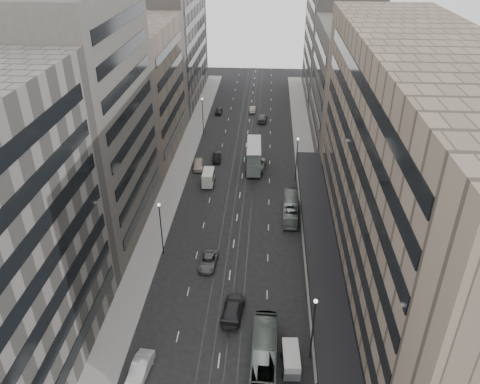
% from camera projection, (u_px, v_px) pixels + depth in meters
% --- Properties ---
extents(ground, '(220.00, 220.00, 0.00)m').
position_uv_depth(ground, '(224.00, 319.00, 55.08)').
color(ground, black).
rests_on(ground, ground).
extents(sidewalk_right, '(4.00, 125.00, 0.15)m').
position_uv_depth(sidewalk_right, '(307.00, 174.00, 86.79)').
color(sidewalk_right, gray).
rests_on(sidewalk_right, ground).
extents(sidewalk_left, '(4.00, 125.00, 0.15)m').
position_uv_depth(sidewalk_left, '(179.00, 170.00, 88.11)').
color(sidewalk_left, gray).
rests_on(sidewalk_left, ground).
extents(department_store, '(19.20, 60.00, 30.00)m').
position_uv_depth(department_store, '(415.00, 181.00, 53.33)').
color(department_store, '#7C6C5A').
rests_on(department_store, ground).
extents(building_right_mid, '(15.00, 28.00, 24.00)m').
position_uv_depth(building_right_mid, '(355.00, 88.00, 92.83)').
color(building_right_mid, '#47433D').
rests_on(building_right_mid, ground).
extents(building_right_far, '(15.00, 32.00, 28.00)m').
position_uv_depth(building_right_far, '(338.00, 44.00, 117.76)').
color(building_right_far, slate).
rests_on(building_right_far, ground).
extents(building_left_b, '(15.00, 26.00, 34.00)m').
position_uv_depth(building_left_b, '(79.00, 120.00, 64.18)').
color(building_left_b, '#47433D').
rests_on(building_left_b, ground).
extents(building_left_c, '(15.00, 28.00, 25.00)m').
position_uv_depth(building_left_c, '(134.00, 91.00, 89.77)').
color(building_left_c, '#736759').
rests_on(building_left_c, ground).
extents(building_left_d, '(15.00, 38.00, 28.00)m').
position_uv_depth(building_left_d, '(167.00, 44.00, 117.54)').
color(building_left_d, slate).
rests_on(building_left_d, ground).
extents(lamp_right_near, '(0.44, 0.44, 8.32)m').
position_uv_depth(lamp_right_near, '(313.00, 322.00, 47.62)').
color(lamp_right_near, '#262628').
rests_on(lamp_right_near, ground).
extents(lamp_right_far, '(0.44, 0.44, 8.32)m').
position_uv_depth(lamp_right_far, '(297.00, 154.00, 82.19)').
color(lamp_right_far, '#262628').
rests_on(lamp_right_far, ground).
extents(lamp_left_near, '(0.44, 0.44, 8.32)m').
position_uv_depth(lamp_left_near, '(161.00, 223.00, 63.38)').
color(lamp_left_near, '#262628').
rests_on(lamp_left_near, ground).
extents(lamp_left_far, '(0.44, 0.44, 8.32)m').
position_uv_depth(lamp_left_far, '(203.00, 112.00, 100.54)').
color(lamp_left_far, '#262628').
rests_on(lamp_left_far, ground).
extents(bus_near, '(2.82, 11.15, 3.09)m').
position_uv_depth(bus_near, '(264.00, 356.00, 48.49)').
color(bus_near, gray).
rests_on(bus_near, ground).
extents(bus_far, '(2.72, 9.75, 2.69)m').
position_uv_depth(bus_far, '(291.00, 208.00, 73.97)').
color(bus_far, gray).
rests_on(bus_far, ground).
extents(double_decker, '(3.07, 9.26, 5.02)m').
position_uv_depth(double_decker, '(254.00, 156.00, 87.45)').
color(double_decker, slate).
rests_on(double_decker, ground).
extents(vw_microbus, '(2.03, 4.16, 2.21)m').
position_uv_depth(vw_microbus, '(291.00, 359.00, 48.55)').
color(vw_microbus, '#525759').
rests_on(vw_microbus, ground).
extents(panel_van, '(2.16, 4.28, 2.67)m').
position_uv_depth(panel_van, '(208.00, 177.00, 82.58)').
color(panel_van, silver).
rests_on(panel_van, ground).
extents(sedan_1, '(2.18, 5.00, 1.60)m').
position_uv_depth(sedan_1, '(140.00, 369.00, 47.95)').
color(sedan_1, silver).
rests_on(sedan_1, ground).
extents(sedan_2, '(2.50, 4.90, 1.33)m').
position_uv_depth(sedan_2, '(208.00, 261.00, 63.43)').
color(sedan_2, '#5C5C5E').
rests_on(sedan_2, ground).
extents(sedan_3, '(2.87, 6.06, 1.71)m').
position_uv_depth(sedan_3, '(233.00, 309.00, 55.36)').
color(sedan_3, '#27272A').
rests_on(sedan_3, ground).
extents(sedan_4, '(2.33, 4.81, 1.58)m').
position_uv_depth(sedan_4, '(198.00, 165.00, 88.52)').
color(sedan_4, beige).
rests_on(sedan_4, ground).
extents(sedan_5, '(1.82, 4.42, 1.42)m').
position_uv_depth(sedan_5, '(217.00, 157.00, 91.54)').
color(sedan_5, black).
rests_on(sedan_5, ground).
extents(sedan_6, '(3.32, 6.29, 1.69)m').
position_uv_depth(sedan_6, '(257.00, 164.00, 88.75)').
color(sedan_6, '#B8B8B4').
rests_on(sedan_6, ground).
extents(sedan_7, '(2.39, 5.24, 1.49)m').
position_uv_depth(sedan_7, '(262.00, 118.00, 109.65)').
color(sedan_7, '#58585A').
rests_on(sedan_7, ground).
extents(sedan_8, '(1.60, 3.94, 1.34)m').
position_uv_depth(sedan_8, '(219.00, 111.00, 114.14)').
color(sedan_8, '#242426').
rests_on(sedan_8, ground).
extents(sedan_9, '(1.51, 4.11, 1.35)m').
position_uv_depth(sedan_9, '(252.00, 109.00, 115.16)').
color(sedan_9, '#BDAF9C').
rests_on(sedan_9, ground).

